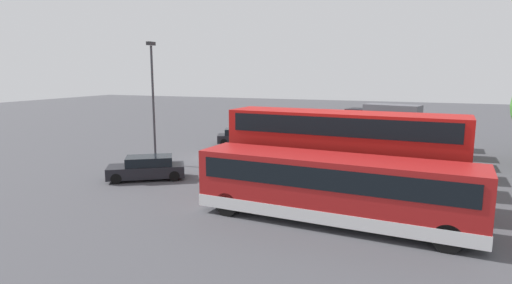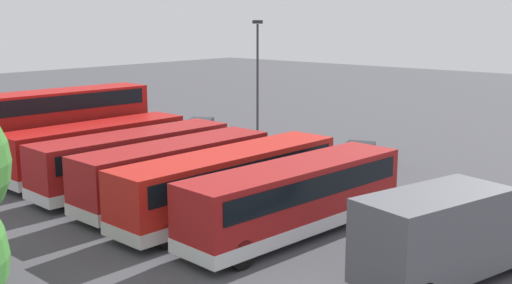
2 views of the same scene
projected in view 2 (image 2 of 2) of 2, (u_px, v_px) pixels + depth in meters
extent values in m
plane|color=#47474C|center=(265.00, 155.00, 40.74)|extent=(140.00, 140.00, 0.00)
cube|color=#A51919|center=(295.00, 196.00, 25.55)|extent=(3.33, 11.08, 2.60)
cube|color=silver|center=(295.00, 220.00, 25.75)|extent=(3.37, 11.13, 0.55)
cube|color=black|center=(296.00, 181.00, 25.43)|extent=(3.33, 10.29, 0.90)
cube|color=black|center=(374.00, 160.00, 29.21)|extent=(2.25, 0.22, 1.10)
cylinder|color=black|center=(335.00, 196.00, 29.35)|extent=(0.38, 1.12, 1.10)
cylinder|color=black|center=(375.00, 206.00, 27.78)|extent=(0.38, 1.12, 1.10)
cylinder|color=black|center=(201.00, 239.00, 23.76)|extent=(0.38, 1.12, 1.10)
cylinder|color=black|center=(242.00, 254.00, 22.19)|extent=(0.38, 1.12, 1.10)
cube|color=red|center=(230.00, 180.00, 27.91)|extent=(2.94, 11.88, 2.60)
cube|color=silver|center=(231.00, 203.00, 28.11)|extent=(2.98, 11.92, 0.55)
cube|color=black|center=(230.00, 167.00, 27.80)|extent=(2.98, 11.08, 0.90)
cube|color=black|center=(313.00, 147.00, 32.03)|extent=(2.25, 0.13, 1.10)
cylinder|color=black|center=(278.00, 181.00, 32.10)|extent=(0.34, 1.11, 1.10)
cylinder|color=black|center=(313.00, 189.00, 30.59)|extent=(0.34, 1.11, 1.10)
cylinder|color=black|center=(133.00, 222.00, 25.67)|extent=(0.34, 1.11, 1.10)
cylinder|color=black|center=(168.00, 235.00, 24.16)|extent=(0.34, 1.11, 1.10)
cube|color=#A51919|center=(175.00, 170.00, 29.80)|extent=(2.86, 10.34, 2.60)
cube|color=silver|center=(176.00, 191.00, 30.00)|extent=(2.90, 10.38, 0.55)
cube|color=black|center=(175.00, 158.00, 29.69)|extent=(2.90, 9.54, 0.90)
cube|color=black|center=(250.00, 142.00, 33.38)|extent=(2.25, 0.13, 1.10)
cylinder|color=black|center=(216.00, 174.00, 33.45)|extent=(0.33, 1.11, 1.10)
cylinder|color=black|center=(247.00, 182.00, 31.94)|extent=(0.33, 1.11, 1.10)
cylinder|color=black|center=(95.00, 204.00, 28.10)|extent=(0.33, 1.11, 1.10)
cylinder|color=black|center=(125.00, 215.00, 26.59)|extent=(0.33, 1.11, 1.10)
cube|color=#A51919|center=(134.00, 158.00, 32.35)|extent=(3.10, 10.97, 2.60)
cube|color=silver|center=(134.00, 177.00, 32.55)|extent=(3.15, 11.01, 0.55)
cube|color=black|center=(133.00, 147.00, 32.23)|extent=(3.12, 10.17, 0.90)
cube|color=black|center=(212.00, 133.00, 36.06)|extent=(2.25, 0.18, 1.10)
cylinder|color=black|center=(181.00, 162.00, 36.16)|extent=(0.36, 1.11, 1.10)
cylinder|color=black|center=(207.00, 169.00, 34.62)|extent=(0.36, 1.11, 1.10)
cylinder|color=black|center=(52.00, 189.00, 30.51)|extent=(0.36, 1.11, 1.10)
cylinder|color=black|center=(76.00, 199.00, 28.97)|extent=(0.36, 1.11, 1.10)
cube|color=#B71411|center=(96.00, 147.00, 35.02)|extent=(2.83, 10.64, 2.60)
cube|color=silver|center=(97.00, 165.00, 35.22)|extent=(2.87, 10.69, 0.55)
cube|color=black|center=(96.00, 137.00, 34.90)|extent=(2.87, 9.85, 0.90)
cube|color=black|center=(170.00, 125.00, 38.73)|extent=(2.25, 0.12, 1.10)
cylinder|color=black|center=(141.00, 153.00, 38.78)|extent=(0.33, 1.11, 1.10)
cylinder|color=black|center=(164.00, 158.00, 37.28)|extent=(0.33, 1.11, 1.10)
cylinder|color=black|center=(22.00, 176.00, 33.19)|extent=(0.33, 1.11, 1.10)
cylinder|color=black|center=(43.00, 183.00, 31.69)|extent=(0.33, 1.11, 1.10)
cube|color=#B71411|center=(54.00, 127.00, 36.91)|extent=(3.29, 11.76, 4.20)
cube|color=silver|center=(56.00, 157.00, 37.26)|extent=(3.33, 11.80, 0.55)
cube|color=black|center=(54.00, 130.00, 36.95)|extent=(3.30, 10.96, 0.90)
cube|color=black|center=(52.00, 101.00, 36.61)|extent=(3.30, 10.96, 0.90)
cube|color=black|center=(137.00, 119.00, 40.99)|extent=(2.25, 0.20, 1.10)
cylinder|color=black|center=(110.00, 145.00, 41.12)|extent=(0.37, 1.12, 1.10)
cylinder|color=black|center=(129.00, 150.00, 39.56)|extent=(0.37, 1.12, 1.10)
cube|color=#A51919|center=(21.00, 133.00, 39.13)|extent=(3.41, 12.14, 2.60)
cube|color=silver|center=(22.00, 149.00, 39.33)|extent=(3.45, 12.19, 0.55)
cube|color=black|center=(20.00, 124.00, 39.01)|extent=(3.41, 11.35, 0.90)
cube|color=black|center=(105.00, 114.00, 43.15)|extent=(2.25, 0.22, 1.10)
cylinder|color=black|center=(80.00, 138.00, 43.29)|extent=(0.38, 1.12, 1.10)
cylinder|color=black|center=(97.00, 143.00, 41.72)|extent=(0.38, 1.12, 1.10)
cube|color=#595960|center=(434.00, 234.00, 20.54)|extent=(3.69, 5.93, 2.80)
cube|color=black|center=(501.00, 222.00, 22.73)|extent=(2.89, 2.52, 2.20)
cylinder|color=black|center=(472.00, 239.00, 23.83)|extent=(0.50, 1.04, 1.00)
cylinder|color=black|center=(369.00, 273.00, 20.70)|extent=(0.50, 1.04, 1.00)
cube|color=black|center=(357.00, 160.00, 36.84)|extent=(3.29, 4.72, 0.70)
cube|color=black|center=(358.00, 149.00, 36.90)|extent=(2.50, 3.04, 0.55)
cylinder|color=black|center=(366.00, 171.00, 35.15)|extent=(0.44, 0.68, 0.64)
cylinder|color=black|center=(338.00, 169.00, 35.68)|extent=(0.44, 0.68, 0.64)
cylinder|color=black|center=(375.00, 159.00, 38.08)|extent=(0.44, 0.68, 0.64)
cylinder|color=black|center=(349.00, 157.00, 38.60)|extent=(0.44, 0.68, 0.64)
cube|color=black|center=(200.00, 131.00, 46.09)|extent=(3.98, 4.82, 0.70)
cube|color=black|center=(199.00, 123.00, 45.77)|extent=(2.86, 3.19, 0.55)
cylinder|color=black|center=(195.00, 130.00, 47.88)|extent=(0.53, 0.66, 0.64)
cylinder|color=black|center=(216.00, 130.00, 47.64)|extent=(0.53, 0.66, 0.64)
cylinder|color=black|center=(183.00, 138.00, 44.62)|extent=(0.53, 0.66, 0.64)
cylinder|color=black|center=(205.00, 139.00, 44.38)|extent=(0.53, 0.66, 0.64)
cylinder|color=#38383D|center=(258.00, 84.00, 44.37)|extent=(0.16, 0.16, 8.29)
cube|color=#262628|center=(258.00, 22.00, 43.53)|extent=(0.70, 0.30, 0.24)
cylinder|color=#333338|center=(256.00, 156.00, 38.16)|extent=(0.60, 0.60, 0.95)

